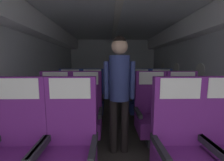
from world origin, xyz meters
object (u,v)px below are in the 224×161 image
seat_c_left_window (70,100)px  flight_attendant (119,83)px  seat_b_right_window (152,114)px  seat_b_left_aisle (86,115)px  seat_b_left_window (55,114)px  seat_c_right_aisle (162,99)px  seat_a_left_aisle (70,149)px  seat_a_right_window (181,149)px  seat_b_right_aisle (183,114)px  seat_c_right_window (140,99)px  seat_a_left_window (17,149)px  seat_c_left_aisle (92,99)px

seat_c_left_window → flight_attendant: (1.00, -1.10, 0.53)m
seat_b_right_window → seat_b_left_aisle: bearing=179.7°
seat_b_left_window → seat_c_right_aisle: size_ratio=1.00×
seat_b_left_window → seat_a_left_aisle: bearing=-62.0°
seat_b_left_window → seat_b_right_window: bearing=-0.9°
seat_a_right_window → seat_b_right_aisle: same height
seat_b_left_window → flight_attendant: (0.99, -0.23, 0.53)m
seat_c_left_window → seat_b_right_window: bearing=-30.5°
seat_c_right_window → seat_a_left_aisle: bearing=-120.6°
seat_a_left_aisle → flight_attendant: 1.00m
seat_a_left_window → seat_a_left_aisle: size_ratio=1.00×
seat_c_right_window → seat_b_left_window: bearing=-149.9°
seat_c_left_aisle → seat_c_right_aisle: (1.54, -0.02, 0.00)m
seat_a_left_window → seat_c_left_aisle: (0.50, 1.78, 0.00)m
seat_b_right_window → seat_c_right_window: same height
seat_a_left_aisle → seat_c_left_aisle: size_ratio=1.00×
seat_c_right_window → seat_c_left_aisle: bearing=179.7°
seat_b_right_aisle → flight_attendant: size_ratio=0.70×
seat_c_left_aisle → seat_c_right_aisle: 1.54m
seat_a_left_window → seat_b_left_aisle: 1.01m
seat_b_right_aisle → seat_c_left_aisle: size_ratio=1.00×
seat_a_left_aisle → seat_b_right_window: size_ratio=1.00×
seat_c_right_window → flight_attendant: (-0.53, -1.11, 0.53)m
seat_b_left_window → seat_c_left_aisle: same height
seat_a_right_window → seat_b_right_window: size_ratio=1.00×
seat_b_left_window → seat_c_right_window: bearing=30.1°
seat_b_right_aisle → seat_a_left_window: bearing=-156.9°
seat_c_right_window → flight_attendant: bearing=-115.7°
seat_b_right_aisle → seat_c_right_aisle: same height
seat_b_left_aisle → seat_a_left_aisle: bearing=-90.6°
seat_a_right_window → flight_attendant: bearing=128.0°
seat_a_left_window → seat_a_right_window: bearing=-1.0°
seat_a_left_aisle → seat_c_right_aisle: bearing=48.9°
seat_a_right_window → seat_c_right_window: 1.80m
seat_a_right_window → seat_b_right_aisle: size_ratio=1.00×
seat_a_left_window → seat_b_right_window: bearing=29.5°
seat_a_left_window → seat_b_right_aisle: 2.21m
seat_c_left_window → seat_b_left_aisle: bearing=-61.3°
seat_b_right_window → seat_c_left_window: same height
seat_b_right_aisle → seat_b_right_window: 0.50m
seat_c_left_window → seat_c_right_window: bearing=0.3°
seat_a_left_window → seat_b_right_window: (1.54, 0.87, 0.00)m
seat_a_left_window → seat_b_right_aisle: bearing=23.1°
seat_b_right_window → seat_a_left_aisle: bearing=-140.2°
seat_b_right_aisle → seat_c_left_window: 2.22m
seat_a_right_window → seat_c_left_aisle: 2.09m
seat_a_left_aisle → seat_b_left_aisle: 0.87m
seat_a_right_window → seat_c_right_window: (-0.00, 1.80, 0.00)m
seat_b_left_aisle → seat_b_right_aisle: same height
seat_b_right_window → seat_c_right_aisle: (0.50, 0.90, 0.00)m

